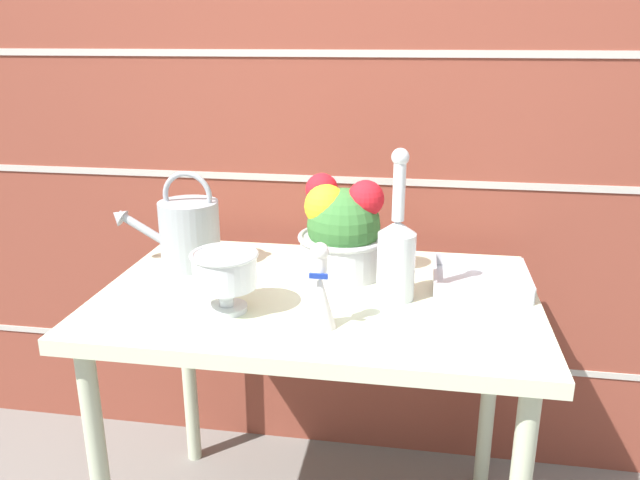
{
  "coord_description": "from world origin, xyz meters",
  "views": [
    {
      "loc": [
        0.23,
        -1.37,
        1.33
      ],
      "look_at": [
        0.0,
        0.03,
        0.86
      ],
      "focal_mm": 35.0,
      "sensor_mm": 36.0,
      "label": 1
    }
  ],
  "objects_px": {
    "flower_planter": "(342,230)",
    "glass_decanter": "(397,252)",
    "crystal_pedestal_bowl": "(225,272)",
    "wire_tray": "(480,281)",
    "watering_can": "(188,232)",
    "figurine_vase": "(320,293)"
  },
  "relations": [
    {
      "from": "watering_can",
      "to": "glass_decanter",
      "type": "height_order",
      "value": "glass_decanter"
    },
    {
      "from": "watering_can",
      "to": "glass_decanter",
      "type": "bearing_deg",
      "value": -13.45
    },
    {
      "from": "watering_can",
      "to": "crystal_pedestal_bowl",
      "type": "height_order",
      "value": "watering_can"
    },
    {
      "from": "flower_planter",
      "to": "figurine_vase",
      "type": "xyz_separation_m",
      "value": [
        -0.0,
        -0.33,
        -0.04
      ]
    },
    {
      "from": "wire_tray",
      "to": "figurine_vase",
      "type": "bearing_deg",
      "value": -140.1
    },
    {
      "from": "watering_can",
      "to": "flower_planter",
      "type": "relative_size",
      "value": 1.19
    },
    {
      "from": "crystal_pedestal_bowl",
      "to": "glass_decanter",
      "type": "bearing_deg",
      "value": 19.59
    },
    {
      "from": "glass_decanter",
      "to": "figurine_vase",
      "type": "xyz_separation_m",
      "value": [
        -0.15,
        -0.18,
        -0.04
      ]
    },
    {
      "from": "figurine_vase",
      "to": "flower_planter",
      "type": "bearing_deg",
      "value": 89.24
    },
    {
      "from": "watering_can",
      "to": "crystal_pedestal_bowl",
      "type": "bearing_deg",
      "value": -54.98
    },
    {
      "from": "flower_planter",
      "to": "figurine_vase",
      "type": "height_order",
      "value": "flower_planter"
    },
    {
      "from": "flower_planter",
      "to": "glass_decanter",
      "type": "bearing_deg",
      "value": -45.8
    },
    {
      "from": "flower_planter",
      "to": "figurine_vase",
      "type": "distance_m",
      "value": 0.33
    },
    {
      "from": "crystal_pedestal_bowl",
      "to": "wire_tray",
      "type": "relative_size",
      "value": 0.66
    },
    {
      "from": "glass_decanter",
      "to": "wire_tray",
      "type": "distance_m",
      "value": 0.26
    },
    {
      "from": "figurine_vase",
      "to": "wire_tray",
      "type": "relative_size",
      "value": 0.82
    },
    {
      "from": "flower_planter",
      "to": "wire_tray",
      "type": "distance_m",
      "value": 0.36
    },
    {
      "from": "watering_can",
      "to": "figurine_vase",
      "type": "relative_size",
      "value": 1.61
    },
    {
      "from": "crystal_pedestal_bowl",
      "to": "wire_tray",
      "type": "height_order",
      "value": "crystal_pedestal_bowl"
    },
    {
      "from": "watering_can",
      "to": "crystal_pedestal_bowl",
      "type": "relative_size",
      "value": 2.0
    },
    {
      "from": "wire_tray",
      "to": "watering_can",
      "type": "bearing_deg",
      "value": 178.71
    },
    {
      "from": "flower_planter",
      "to": "watering_can",
      "type": "bearing_deg",
      "value": -177.72
    }
  ]
}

